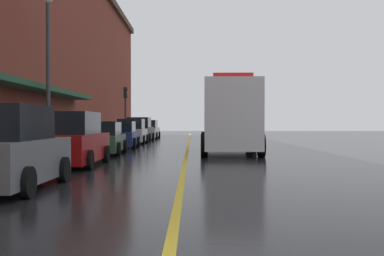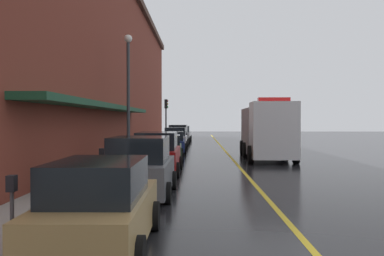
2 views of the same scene
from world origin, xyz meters
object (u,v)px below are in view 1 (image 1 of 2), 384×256
parked_car_7 (148,130)px  box_truck (229,118)px  parked_car_1 (4,151)px  parked_car_2 (70,141)px  street_lamp_left (48,56)px  traffic_light_near (126,103)px  parked_car_6 (140,130)px  parking_meter_1 (92,131)px  parked_car_4 (120,135)px  parked_car_3 (101,139)px  parked_car_5 (132,132)px

parked_car_7 → box_truck: size_ratio=0.56×
parked_car_1 → parked_car_2: parked_car_1 is taller
box_truck → street_lamp_left: street_lamp_left is taller
parked_car_2 → traffic_light_near: bearing=3.3°
parked_car_6 → traffic_light_near: 2.77m
box_truck → parking_meter_1: 8.03m
parked_car_4 → parked_car_6: size_ratio=0.99×
parking_meter_1 → box_truck: bearing=-21.2°
box_truck → parked_car_3: bearing=-77.9°
parked_car_1 → parked_car_6: 28.19m
box_truck → parked_car_1: bearing=-23.6°
parked_car_2 → parked_car_3: bearing=0.8°
parked_car_2 → parked_car_7: parked_car_2 is taller
parked_car_3 → parked_car_7: 22.25m
parked_car_1 → box_truck: bearing=-24.5°
parked_car_2 → street_lamp_left: size_ratio=0.69×
parked_car_1 → traffic_light_near: traffic_light_near is taller
box_truck → parked_car_6: bearing=-156.6°
parked_car_1 → parking_meter_1: (-1.38, 15.89, 0.18)m
parked_car_1 → parking_meter_1: bearing=5.5°
parked_car_2 → box_truck: 9.42m
street_lamp_left → traffic_light_near: size_ratio=1.61×
parked_car_2 → parking_meter_1: size_ratio=3.59×
parked_car_2 → parked_car_3: (-0.07, 5.98, -0.14)m
parked_car_5 → box_truck: box_truck is taller
parked_car_3 → parking_meter_1: 4.26m
parked_car_1 → traffic_light_near: bearing=3.2°
parked_car_4 → parked_car_2: bearing=178.6°
parked_car_6 → box_truck: box_truck is taller
parked_car_3 → box_truck: bearing=-81.6°
parked_car_5 → box_truck: size_ratio=0.50×
parked_car_4 → parked_car_6: (-0.01, 10.62, 0.15)m
parked_car_1 → parked_car_2: (-0.00, 5.86, -0.01)m
parked_car_6 → box_truck: size_ratio=0.52×
parked_car_5 → parked_car_1: bearing=-179.9°
parked_car_4 → parked_car_5: parked_car_5 is taller
parked_car_5 → street_lamp_left: size_ratio=0.60×
parked_car_2 → traffic_light_near: 23.43m
parked_car_5 → parked_car_2: bearing=-179.8°
street_lamp_left → parking_meter_1: bearing=84.3°
box_truck → parked_car_2: bearing=-39.0°
parked_car_7 → box_truck: box_truck is taller
parking_meter_1 → traffic_light_near: 13.41m
traffic_light_near → parked_car_3: bearing=-85.9°
parked_car_3 → parked_car_6: (0.03, 16.35, 0.16)m
parked_car_7 → parked_car_1: bearing=-179.2°
parked_car_5 → street_lamp_left: 13.92m
parked_car_1 → parked_car_5: 23.24m
parked_car_4 → parked_car_7: (0.12, 16.52, 0.07)m
parked_car_5 → parked_car_7: parked_car_5 is taller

